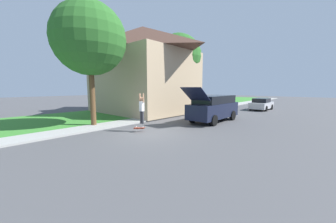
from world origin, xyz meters
name	(u,v)px	position (x,y,z in m)	size (l,w,h in m)	color
ground_plane	(147,133)	(0.00, 0.00, 0.00)	(120.00, 120.00, 0.00)	#49494C
lawn	(139,111)	(-8.00, 6.00, 0.04)	(10.00, 80.00, 0.08)	#387F2D
sidewalk	(169,115)	(-3.60, 6.00, 0.05)	(1.80, 80.00, 0.10)	#9E9E99
house	(143,68)	(-7.59, 6.31, 4.75)	(10.82, 8.68, 9.00)	tan
lawn_tree_near	(90,39)	(-4.23, -1.17, 5.85)	(4.78, 4.78, 8.18)	brown
lawn_tree_far	(178,58)	(-4.98, 9.10, 5.91)	(5.09, 5.09, 8.39)	brown
suv_parked	(214,107)	(1.06, 6.13, 1.11)	(2.03, 5.83, 2.70)	black
car_down_street	(261,104)	(1.56, 17.06, 0.69)	(1.89, 4.11, 1.41)	#B7B7BC
skateboarder	(142,108)	(-0.44, 0.00, 1.43)	(0.41, 0.21, 1.83)	#38383D
skateboard	(139,128)	(-0.51, -0.17, 0.24)	(0.27, 0.76, 0.28)	#B73D23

